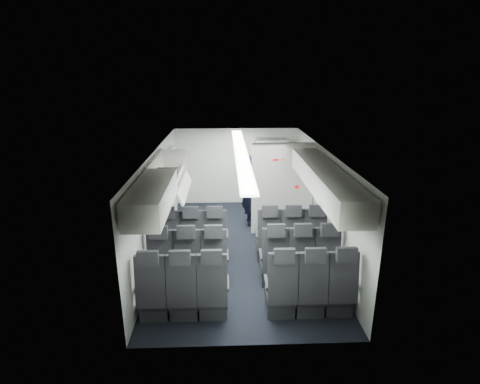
{
  "coord_description": "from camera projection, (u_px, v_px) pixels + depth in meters",
  "views": [
    {
      "loc": [
        -0.31,
        -7.29,
        3.63
      ],
      "look_at": [
        0.0,
        0.4,
        1.15
      ],
      "focal_mm": 28.0,
      "sensor_mm": 36.0,
      "label": 1
    }
  ],
  "objects": [
    {
      "name": "overhead_bin_right_front",
      "position": [
        313.0,
        167.0,
        7.3
      ],
      "size": [
        0.53,
        1.7,
        0.4
      ],
      "color": "white",
      "rests_on": "cabin_shell"
    },
    {
      "name": "seat_row_rear",
      "position": [
        247.0,
        293.0,
        5.71
      ],
      "size": [
        3.33,
        0.56,
        1.24
      ],
      "color": "#252528",
      "rests_on": "cabin_shell"
    },
    {
      "name": "overhead_bin_left_rear",
      "position": [
        152.0,
        197.0,
        5.53
      ],
      "size": [
        0.53,
        1.8,
        0.4
      ],
      "color": "white",
      "rests_on": "cabin_shell"
    },
    {
      "name": "flight_attendant",
      "position": [
        251.0,
        190.0,
        9.14
      ],
      "size": [
        0.46,
        0.66,
        1.74
      ],
      "primitive_type": "imported",
      "rotation": [
        0.0,
        0.0,
        1.63
      ],
      "color": "black",
      "rests_on": "ground"
    },
    {
      "name": "bulkhead_partition",
      "position": [
        282.0,
        189.0,
        8.53
      ],
      "size": [
        1.4,
        0.15,
        2.13
      ],
      "color": "silver",
      "rests_on": "cabin_shell"
    },
    {
      "name": "galley_unit",
      "position": [
        271.0,
        173.0,
        10.39
      ],
      "size": [
        0.85,
        0.52,
        1.9
      ],
      "color": "#939399",
      "rests_on": "cabin_shell"
    },
    {
      "name": "seat_row_mid",
      "position": [
        244.0,
        264.0,
        6.57
      ],
      "size": [
        3.33,
        0.56,
        1.24
      ],
      "color": "#252528",
      "rests_on": "cabin_shell"
    },
    {
      "name": "cabin_shell",
      "position": [
        241.0,
        199.0,
        7.71
      ],
      "size": [
        3.41,
        6.01,
        2.16
      ],
      "color": "black",
      "rests_on": "ground"
    },
    {
      "name": "boarding_door",
      "position": [
        172.0,
        186.0,
        9.18
      ],
      "size": [
        0.12,
        1.27,
        1.86
      ],
      "color": "silver",
      "rests_on": "cabin_shell"
    },
    {
      "name": "overhead_bin_left_front_open",
      "position": [
        167.0,
        174.0,
        7.23
      ],
      "size": [
        0.64,
        1.7,
        0.72
      ],
      "color": "#9E9E93",
      "rests_on": "cabin_shell"
    },
    {
      "name": "seat_row_front",
      "position": [
        242.0,
        242.0,
        7.43
      ],
      "size": [
        3.33,
        0.56,
        1.24
      ],
      "color": "#252528",
      "rests_on": "cabin_shell"
    },
    {
      "name": "carry_on_bag",
      "position": [
        167.0,
        175.0,
        6.86
      ],
      "size": [
        0.38,
        0.27,
        0.22
      ],
      "primitive_type": "cube",
      "rotation": [
        0.0,
        0.0,
        -0.04
      ],
      "color": "black",
      "rests_on": "overhead_bin_left_front_open"
    },
    {
      "name": "papers",
      "position": [
        259.0,
        186.0,
        9.06
      ],
      "size": [
        0.22,
        0.06,
        0.15
      ],
      "primitive_type": "cube",
      "rotation": [
        0.0,
        0.0,
        -0.16
      ],
      "color": "white",
      "rests_on": "flight_attendant"
    },
    {
      "name": "overhead_bin_right_rear",
      "position": [
        339.0,
        195.0,
        5.64
      ],
      "size": [
        0.53,
        1.8,
        0.4
      ],
      "color": "white",
      "rests_on": "cabin_shell"
    }
  ]
}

